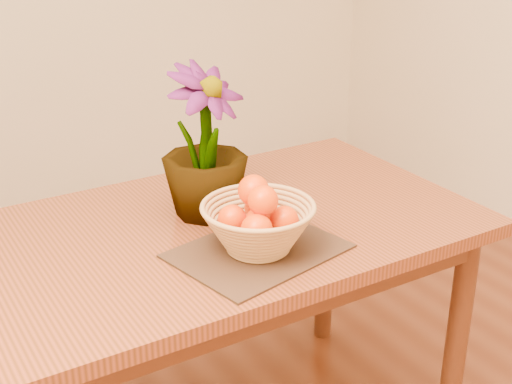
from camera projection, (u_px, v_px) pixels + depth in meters
table at (214, 254)px, 1.90m from camera, size 1.40×0.80×0.75m
placemat at (258, 251)px, 1.73m from camera, size 0.44×0.37×0.01m
wicker_basket at (258, 229)px, 1.70m from camera, size 0.28×0.28×0.11m
orange_pile at (258, 212)px, 1.69m from camera, size 0.17×0.18×0.14m
potted_plant at (204, 143)px, 1.85m from camera, size 0.30×0.30×0.41m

